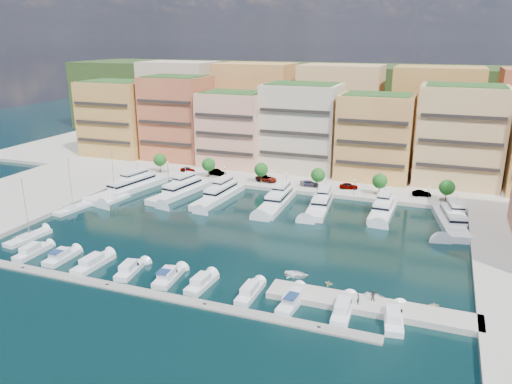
# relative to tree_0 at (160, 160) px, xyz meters

# --- Properties ---
(ground) EXTENTS (400.00, 400.00, 0.00)m
(ground) POSITION_rel_tree_0_xyz_m (40.00, -33.50, -4.74)
(ground) COLOR black
(ground) RESTS_ON ground
(north_quay) EXTENTS (220.00, 64.00, 2.00)m
(north_quay) POSITION_rel_tree_0_xyz_m (40.00, 28.50, -4.74)
(north_quay) COLOR #9E998E
(north_quay) RESTS_ON ground
(hillside) EXTENTS (240.00, 40.00, 58.00)m
(hillside) POSITION_rel_tree_0_xyz_m (40.00, 76.50, -4.74)
(hillside) COLOR #223616
(hillside) RESTS_ON ground
(south_pontoon) EXTENTS (72.00, 2.20, 0.35)m
(south_pontoon) POSITION_rel_tree_0_xyz_m (37.00, -63.50, -4.74)
(south_pontoon) COLOR gray
(south_pontoon) RESTS_ON ground
(finger_pier) EXTENTS (32.00, 5.00, 2.00)m
(finger_pier) POSITION_rel_tree_0_xyz_m (70.00, -55.50, -4.74)
(finger_pier) COLOR #9E998E
(finger_pier) RESTS_ON ground
(apartment_0) EXTENTS (22.00, 16.50, 24.80)m
(apartment_0) POSITION_rel_tree_0_xyz_m (-26.00, 16.49, 8.57)
(apartment_0) COLOR #C49247
(apartment_0) RESTS_ON north_quay
(apartment_1) EXTENTS (20.00, 16.50, 26.80)m
(apartment_1) POSITION_rel_tree_0_xyz_m (-4.00, 18.49, 9.57)
(apartment_1) COLOR #B1623B
(apartment_1) RESTS_ON north_quay
(apartment_2) EXTENTS (20.00, 15.50, 22.80)m
(apartment_2) POSITION_rel_tree_0_xyz_m (17.00, 16.49, 7.57)
(apartment_2) COLOR #E3A17E
(apartment_2) RESTS_ON north_quay
(apartment_3) EXTENTS (22.00, 16.50, 25.80)m
(apartment_3) POSITION_rel_tree_0_xyz_m (38.00, 18.49, 9.07)
(apartment_3) COLOR #C6B399
(apartment_3) RESTS_ON north_quay
(apartment_4) EXTENTS (20.00, 15.50, 23.80)m
(apartment_4) POSITION_rel_tree_0_xyz_m (60.00, 16.49, 8.07)
(apartment_4) COLOR #DFA753
(apartment_4) RESTS_ON north_quay
(apartment_5) EXTENTS (22.00, 16.50, 26.80)m
(apartment_5) POSITION_rel_tree_0_xyz_m (82.00, 18.49, 9.57)
(apartment_5) COLOR tan
(apartment_5) RESTS_ON north_quay
(backblock_0) EXTENTS (26.00, 18.00, 30.00)m
(backblock_0) POSITION_rel_tree_0_xyz_m (-15.00, 40.50, 11.26)
(backblock_0) COLOR #C6B399
(backblock_0) RESTS_ON north_quay
(backblock_1) EXTENTS (26.00, 18.00, 30.00)m
(backblock_1) POSITION_rel_tree_0_xyz_m (15.00, 40.50, 11.26)
(backblock_1) COLOR #DFA753
(backblock_1) RESTS_ON north_quay
(backblock_2) EXTENTS (26.00, 18.00, 30.00)m
(backblock_2) POSITION_rel_tree_0_xyz_m (45.00, 40.50, 11.26)
(backblock_2) COLOR tan
(backblock_2) RESTS_ON north_quay
(backblock_3) EXTENTS (26.00, 18.00, 30.00)m
(backblock_3) POSITION_rel_tree_0_xyz_m (75.00, 40.50, 11.26)
(backblock_3) COLOR #C49247
(backblock_3) RESTS_ON north_quay
(tree_0) EXTENTS (3.80, 3.80, 5.65)m
(tree_0) POSITION_rel_tree_0_xyz_m (0.00, 0.00, 0.00)
(tree_0) COLOR #473323
(tree_0) RESTS_ON north_quay
(tree_1) EXTENTS (3.80, 3.80, 5.65)m
(tree_1) POSITION_rel_tree_0_xyz_m (16.00, 0.00, 0.00)
(tree_1) COLOR #473323
(tree_1) RESTS_ON north_quay
(tree_2) EXTENTS (3.80, 3.80, 5.65)m
(tree_2) POSITION_rel_tree_0_xyz_m (32.00, 0.00, 0.00)
(tree_2) COLOR #473323
(tree_2) RESTS_ON north_quay
(tree_3) EXTENTS (3.80, 3.80, 5.65)m
(tree_3) POSITION_rel_tree_0_xyz_m (48.00, 0.00, 0.00)
(tree_3) COLOR #473323
(tree_3) RESTS_ON north_quay
(tree_4) EXTENTS (3.80, 3.80, 5.65)m
(tree_4) POSITION_rel_tree_0_xyz_m (64.00, 0.00, 0.00)
(tree_4) COLOR #473323
(tree_4) RESTS_ON north_quay
(tree_5) EXTENTS (3.80, 3.80, 5.65)m
(tree_5) POSITION_rel_tree_0_xyz_m (80.00, 0.00, 0.00)
(tree_5) COLOR #473323
(tree_5) RESTS_ON north_quay
(lamppost_0) EXTENTS (0.30, 0.30, 4.20)m
(lamppost_0) POSITION_rel_tree_0_xyz_m (4.00, -2.30, -0.92)
(lamppost_0) COLOR black
(lamppost_0) RESTS_ON north_quay
(lamppost_1) EXTENTS (0.30, 0.30, 4.20)m
(lamppost_1) POSITION_rel_tree_0_xyz_m (22.00, -2.30, -0.92)
(lamppost_1) COLOR black
(lamppost_1) RESTS_ON north_quay
(lamppost_2) EXTENTS (0.30, 0.30, 4.20)m
(lamppost_2) POSITION_rel_tree_0_xyz_m (40.00, -2.30, -0.92)
(lamppost_2) COLOR black
(lamppost_2) RESTS_ON north_quay
(lamppost_3) EXTENTS (0.30, 0.30, 4.20)m
(lamppost_3) POSITION_rel_tree_0_xyz_m (58.00, -2.30, -0.92)
(lamppost_3) COLOR black
(lamppost_3) RESTS_ON north_quay
(lamppost_4) EXTENTS (0.30, 0.30, 4.20)m
(lamppost_4) POSITION_rel_tree_0_xyz_m (76.00, -2.30, -0.92)
(lamppost_4) COLOR black
(lamppost_4) RESTS_ON north_quay
(yacht_0) EXTENTS (9.72, 26.59, 7.30)m
(yacht_0) POSITION_rel_tree_0_xyz_m (0.71, -16.48, -3.53)
(yacht_0) COLOR silver
(yacht_0) RESTS_ON ground
(yacht_1) EXTENTS (8.48, 22.20, 7.30)m
(yacht_1) POSITION_rel_tree_0_xyz_m (15.03, -14.50, -3.65)
(yacht_1) COLOR silver
(yacht_1) RESTS_ON ground
(yacht_2) EXTENTS (6.06, 21.55, 7.30)m
(yacht_2) POSITION_rel_tree_0_xyz_m (25.92, -14.24, -3.53)
(yacht_2) COLOR silver
(yacht_2) RESTS_ON ground
(yacht_3) EXTENTS (5.31, 20.34, 7.30)m
(yacht_3) POSITION_rel_tree_0_xyz_m (41.27, -13.77, -3.53)
(yacht_3) COLOR silver
(yacht_3) RESTS_ON ground
(yacht_4) EXTENTS (6.02, 18.70, 7.30)m
(yacht_4) POSITION_rel_tree_0_xyz_m (51.86, -12.97, -3.65)
(yacht_4) COLOR silver
(yacht_4) RESTS_ON ground
(yacht_5) EXTENTS (5.00, 15.75, 7.30)m
(yacht_5) POSITION_rel_tree_0_xyz_m (66.46, -11.66, -3.53)
(yacht_5) COLOR silver
(yacht_5) RESTS_ON ground
(yacht_6) EXTENTS (8.42, 20.18, 7.30)m
(yacht_6) POSITION_rel_tree_0_xyz_m (81.28, -13.50, -3.53)
(yacht_6) COLOR silver
(yacht_6) RESTS_ON ground
(cruiser_0) EXTENTS (2.57, 7.98, 2.55)m
(cruiser_0) POSITION_rel_tree_0_xyz_m (6.92, -58.09, -4.20)
(cruiser_0) COLOR silver
(cruiser_0) RESTS_ON ground
(cruiser_1) EXTENTS (2.86, 7.20, 2.66)m
(cruiser_1) POSITION_rel_tree_0_xyz_m (13.76, -58.09, -4.17)
(cruiser_1) COLOR silver
(cruiser_1) RESTS_ON ground
(cruiser_2) EXTENTS (3.38, 9.14, 2.55)m
(cruiser_2) POSITION_rel_tree_0_xyz_m (21.01, -58.10, -4.20)
(cruiser_2) COLOR silver
(cruiser_2) RESTS_ON ground
(cruiser_3) EXTENTS (3.52, 7.72, 2.55)m
(cruiser_3) POSITION_rel_tree_0_xyz_m (28.74, -58.08, -4.20)
(cruiser_3) COLOR silver
(cruiser_3) RESTS_ON ground
(cruiser_4) EXTENTS (3.43, 7.69, 2.66)m
(cruiser_4) POSITION_rel_tree_0_xyz_m (36.43, -58.10, -4.17)
(cruiser_4) COLOR silver
(cruiser_4) RESTS_ON ground
(cruiser_5) EXTENTS (3.04, 7.67, 2.55)m
(cruiser_5) POSITION_rel_tree_0_xyz_m (42.76, -58.08, -4.20)
(cruiser_5) COLOR silver
(cruiser_5) RESTS_ON ground
(cruiser_6) EXTENTS (2.42, 8.03, 2.55)m
(cruiser_6) POSITION_rel_tree_0_xyz_m (51.39, -58.09, -4.20)
(cruiser_6) COLOR silver
(cruiser_6) RESTS_ON ground
(cruiser_7) EXTENTS (3.25, 9.25, 2.66)m
(cruiser_7) POSITION_rel_tree_0_xyz_m (58.56, -58.12, -4.17)
(cruiser_7) COLOR silver
(cruiser_7) RESTS_ON ground
(cruiser_8) EXTENTS (2.95, 8.80, 2.55)m
(cruiser_8) POSITION_rel_tree_0_xyz_m (66.35, -58.10, -4.20)
(cruiser_8) COLOR silver
(cruiser_8) RESTS_ON ground
(cruiser_9) EXTENTS (3.72, 8.59, 2.55)m
(cruiser_9) POSITION_rel_tree_0_xyz_m (73.67, -58.09, -4.20)
(cruiser_9) COLOR silver
(cruiser_9) RESTS_ON ground
(sailboat_1) EXTENTS (4.02, 9.63, 13.20)m
(sailboat_1) POSITION_rel_tree_0_xyz_m (-3.11, -35.06, -4.43)
(sailboat_1) COLOR silver
(sailboat_1) RESTS_ON ground
(sailboat_2) EXTENTS (3.70, 9.50, 13.20)m
(sailboat_2) POSITION_rel_tree_0_xyz_m (1.87, -25.44, -4.43)
(sailboat_2) COLOR silver
(sailboat_2) RESTS_ON ground
(sailboat_0) EXTENTS (3.82, 10.24, 13.20)m
(sailboat_0) POSITION_rel_tree_0_xyz_m (0.53, -52.66, -4.44)
(sailboat_0) COLOR silver
(sailboat_0) RESTS_ON ground
(tender_3) EXTENTS (1.95, 1.80, 0.86)m
(tender_3) POSITION_rel_tree_0_xyz_m (79.10, -51.52, -4.32)
(tender_3) COLOR beige
(tender_3) RESTS_ON ground
(tender_1) EXTENTS (1.76, 1.63, 0.77)m
(tender_1) POSITION_rel_tree_0_xyz_m (62.41, -50.19, -4.36)
(tender_1) COLOR beige
(tender_1) RESTS_ON ground
(tender_2) EXTENTS (4.98, 4.20, 0.88)m
(tender_2) POSITION_rel_tree_0_xyz_m (70.58, -52.50, -4.30)
(tender_2) COLOR white
(tender_2) RESTS_ON ground
(tender_0) EXTENTS (4.48, 3.38, 0.88)m
(tender_0) POSITION_rel_tree_0_xyz_m (56.47, -49.05, -4.30)
(tender_0) COLOR white
(tender_0) RESTS_ON ground
(car_0) EXTENTS (4.42, 1.90, 1.48)m
(car_0) POSITION_rel_tree_0_xyz_m (7.41, 3.18, -3.00)
(car_0) COLOR gray
(car_0) RESTS_ON north_quay
(car_1) EXTENTS (5.44, 2.62, 1.72)m
(car_1) POSITION_rel_tree_0_xyz_m (17.22, 2.87, -2.88)
(car_1) COLOR gray
(car_1) RESTS_ON north_quay
(car_2) EXTENTS (6.69, 4.36, 1.71)m
(car_2) POSITION_rel_tree_0_xyz_m (32.91, 1.81, -2.89)
(car_2) COLOR gray
(car_2) RESTS_ON north_quay
(car_3) EXTENTS (5.41, 3.23, 1.47)m
(car_3) POSITION_rel_tree_0_xyz_m (45.30, 1.79, -3.01)
(car_3) COLOR gray
(car_3) RESTS_ON north_quay
(car_4) EXTENTS (5.16, 3.00, 1.65)m
(car_4) POSITION_rel_tree_0_xyz_m (55.75, 2.78, -2.92)
(car_4) COLOR gray
(car_4) RESTS_ON north_quay
(car_5) EXTENTS (4.85, 2.68, 1.51)m
(car_5) POSITION_rel_tree_0_xyz_m (74.24, 2.90, -2.99)
(car_5) COLOR gray
(car_5) RESTS_ON north_quay
(person_0) EXTENTS (0.64, 0.75, 1.75)m
(person_0) POSITION_rel_tree_0_xyz_m (68.26, -56.43, -2.87)
(person_0) COLOR #26334C
(person_0) RESTS_ON finger_pier
(person_1) EXTENTS (0.86, 0.69, 1.70)m
(person_1) POSITION_rel_tree_0_xyz_m (70.15, -54.51, -2.90)
(person_1) COLOR #48342B
(person_1) RESTS_ON finger_pier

